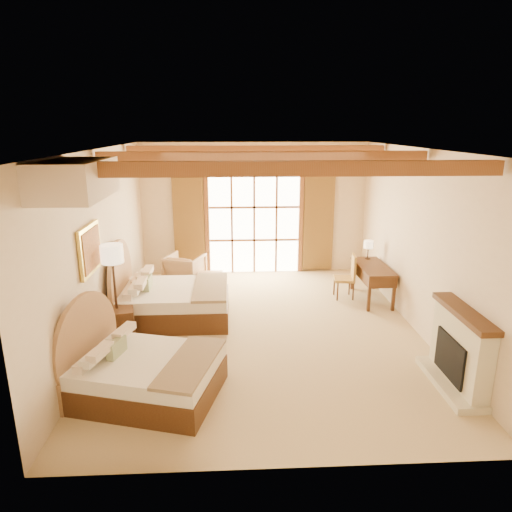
{
  "coord_description": "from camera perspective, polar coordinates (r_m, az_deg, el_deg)",
  "views": [
    {
      "loc": [
        -0.52,
        -7.59,
        3.56
      ],
      "look_at": [
        -0.12,
        0.2,
        1.34
      ],
      "focal_mm": 32.0,
      "sensor_mm": 36.0,
      "label": 1
    }
  ],
  "objects": [
    {
      "name": "floor",
      "position": [
        8.4,
        0.91,
        -9.17
      ],
      "size": [
        7.0,
        7.0,
        0.0
      ],
      "primitive_type": "plane",
      "color": "tan",
      "rests_on": "ground"
    },
    {
      "name": "wall_back",
      "position": [
        11.27,
        -0.25,
        5.91
      ],
      "size": [
        5.5,
        0.0,
        5.5
      ],
      "primitive_type": "plane",
      "rotation": [
        1.57,
        0.0,
        0.0
      ],
      "color": "beige",
      "rests_on": "ground"
    },
    {
      "name": "wall_left",
      "position": [
        8.15,
        -18.73,
        1.15
      ],
      "size": [
        0.0,
        7.0,
        7.0
      ],
      "primitive_type": "plane",
      "rotation": [
        1.57,
        0.0,
        1.57
      ],
      "color": "beige",
      "rests_on": "ground"
    },
    {
      "name": "wall_right",
      "position": [
        8.49,
        19.82,
        1.62
      ],
      "size": [
        0.0,
        7.0,
        7.0
      ],
      "primitive_type": "plane",
      "rotation": [
        1.57,
        0.0,
        -1.57
      ],
      "color": "beige",
      "rests_on": "ground"
    },
    {
      "name": "ceiling",
      "position": [
        7.61,
        1.01,
        13.22
      ],
      "size": [
        7.0,
        7.0,
        0.0
      ],
      "primitive_type": "plane",
      "rotation": [
        3.14,
        0.0,
        0.0
      ],
      "color": "#BA833D",
      "rests_on": "ground"
    },
    {
      "name": "ceiling_beams",
      "position": [
        7.62,
        1.01,
        12.31
      ],
      "size": [
        5.39,
        4.6,
        0.18
      ],
      "primitive_type": null,
      "color": "brown",
      "rests_on": "ceiling"
    },
    {
      "name": "french_doors",
      "position": [
        11.28,
        -0.23,
        4.11
      ],
      "size": [
        3.95,
        0.08,
        2.6
      ],
      "color": "white",
      "rests_on": "ground"
    },
    {
      "name": "fireplace",
      "position": [
        7.09,
        23.99,
        -11.04
      ],
      "size": [
        0.46,
        1.4,
        1.16
      ],
      "color": "beige",
      "rests_on": "ground"
    },
    {
      "name": "painting",
      "position": [
        7.4,
        -20.0,
        0.79
      ],
      "size": [
        0.06,
        0.95,
        0.75
      ],
      "color": "#DBC24A",
      "rests_on": "wall_left"
    },
    {
      "name": "canopy_valance",
      "position": [
        5.92,
        -21.69,
        8.91
      ],
      "size": [
        0.7,
        1.4,
        0.45
      ],
      "primitive_type": "cube",
      "color": "beige",
      "rests_on": "ceiling"
    },
    {
      "name": "bed_near",
      "position": [
        6.56,
        -14.65,
        -13.75
      ],
      "size": [
        2.21,
        1.84,
        1.22
      ],
      "rotation": [
        0.0,
        0.0,
        -0.27
      ],
      "color": "#4C3218",
      "rests_on": "floor"
    },
    {
      "name": "bed_far",
      "position": [
        8.85,
        -11.2,
        -5.24
      ],
      "size": [
        2.06,
        1.62,
        1.36
      ],
      "rotation": [
        0.0,
        0.0,
        0.0
      ],
      "color": "#4C3218",
      "rests_on": "floor"
    },
    {
      "name": "nightstand",
      "position": [
        8.16,
        -16.74,
        -8.3
      ],
      "size": [
        0.6,
        0.6,
        0.61
      ],
      "primitive_type": "cube",
      "rotation": [
        0.0,
        0.0,
        0.21
      ],
      "color": "#4C3218",
      "rests_on": "floor"
    },
    {
      "name": "floor_lamp",
      "position": [
        7.8,
        -17.52,
        -0.48
      ],
      "size": [
        0.36,
        0.36,
        1.71
      ],
      "color": "#36241C",
      "rests_on": "floor"
    },
    {
      "name": "armchair",
      "position": [
        10.62,
        -8.89,
        -1.76
      ],
      "size": [
        1.02,
        1.04,
        0.74
      ],
      "primitive_type": "imported",
      "rotation": [
        0.0,
        0.0,
        -3.49
      ],
      "color": "#A88056",
      "rests_on": "floor"
    },
    {
      "name": "ottoman",
      "position": [
        10.21,
        -5.71,
        -3.36
      ],
      "size": [
        0.58,
        0.58,
        0.4
      ],
      "primitive_type": "cube",
      "rotation": [
        0.0,
        0.0,
        0.04
      ],
      "color": "#A47F52",
      "rests_on": "floor"
    },
    {
      "name": "desk",
      "position": [
        9.96,
        14.3,
        -3.09
      ],
      "size": [
        0.62,
        1.39,
        0.75
      ],
      "rotation": [
        0.0,
        0.0,
        0.02
      ],
      "color": "#4C3218",
      "rests_on": "floor"
    },
    {
      "name": "desk_chair",
      "position": [
        9.96,
        11.05,
        -3.51
      ],
      "size": [
        0.47,
        0.46,
        0.95
      ],
      "rotation": [
        0.0,
        0.0,
        -0.12
      ],
      "color": "#B38943",
      "rests_on": "floor"
    },
    {
      "name": "desk_lamp",
      "position": [
        10.26,
        13.87,
        1.33
      ],
      "size": [
        0.2,
        0.2,
        0.41
      ],
      "color": "#36241C",
      "rests_on": "desk"
    }
  ]
}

